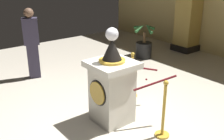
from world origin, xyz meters
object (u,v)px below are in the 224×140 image
object	(u,v)px
pedestal_clock	(112,86)
bystander_guest	(32,42)
stanchion_far	(132,81)
stanchion_near	(163,117)
potted_palm_left	(144,47)

from	to	relation	value
pedestal_clock	bystander_guest	world-z (taller)	bystander_guest
pedestal_clock	bystander_guest	size ratio (longest dim) A/B	0.99
stanchion_far	pedestal_clock	bearing A→B (deg)	-61.78
stanchion_near	bystander_guest	world-z (taller)	bystander_guest
potted_palm_left	bystander_guest	size ratio (longest dim) A/B	0.63
stanchion_far	potted_palm_left	size ratio (longest dim) A/B	0.91
potted_palm_left	pedestal_clock	bearing A→B (deg)	-53.31
stanchion_near	stanchion_far	xyz separation A→B (m)	(-1.40, 0.60, -0.00)
pedestal_clock	potted_palm_left	size ratio (longest dim) A/B	1.57
pedestal_clock	stanchion_far	bearing A→B (deg)	118.22
stanchion_near	potted_palm_left	size ratio (longest dim) A/B	0.91
stanchion_far	bystander_guest	world-z (taller)	bystander_guest
bystander_guest	potted_palm_left	bearing A→B (deg)	79.99
stanchion_near	stanchion_far	world-z (taller)	stanchion_near
bystander_guest	pedestal_clock	bearing A→B (deg)	4.71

